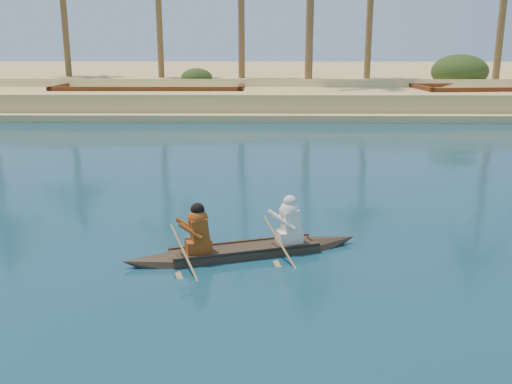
# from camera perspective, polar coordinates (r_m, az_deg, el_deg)

# --- Properties ---
(sandy_embankment) EXTENTS (150.00, 51.00, 1.50)m
(sandy_embankment) POSITION_cam_1_polar(r_m,az_deg,el_deg) (54.04, -8.29, 11.04)
(sandy_embankment) COLOR #DCC87C
(sandy_embankment) RESTS_ON ground
(shrub_cluster) EXTENTS (100.00, 6.00, 2.40)m
(shrub_cluster) POSITION_cam_1_polar(r_m,az_deg,el_deg) (38.90, -11.84, 10.46)
(shrub_cluster) COLOR #223B15
(shrub_cluster) RESTS_ON ground
(canoe) EXTENTS (4.59, 2.02, 1.27)m
(canoe) POSITION_cam_1_polar(r_m,az_deg,el_deg) (10.86, -1.11, -5.12)
(canoe) COLOR #3F3022
(canoe) RESTS_ON ground
(barge_mid) EXTENTS (10.83, 3.68, 1.80)m
(barge_mid) POSITION_cam_1_polar(r_m,az_deg,el_deg) (34.19, -10.46, 9.01)
(barge_mid) COLOR brown
(barge_mid) RESTS_ON ground
(barge_right) EXTENTS (11.10, 4.63, 1.80)m
(barge_right) POSITION_cam_1_polar(r_m,az_deg,el_deg) (36.45, 24.00, 8.34)
(barge_right) COLOR brown
(barge_right) RESTS_ON ground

